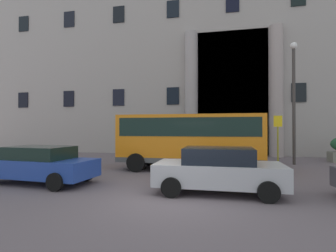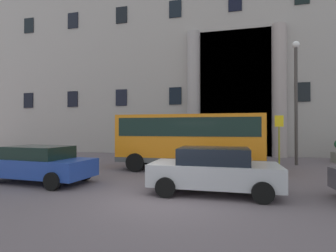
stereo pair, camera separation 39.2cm
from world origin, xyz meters
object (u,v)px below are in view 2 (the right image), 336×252
orange_minibus (189,137)px  hedge_planter_entrance_right (140,149)px  hedge_planter_far_west (182,148)px  bus_stop_sign (279,136)px  motorcycle_far_end (235,169)px  parked_estate_mid (39,164)px  parked_coupe_end (214,170)px  lamppost_plaza_centre (296,92)px

orange_minibus → hedge_planter_entrance_right: 6.65m
hedge_planter_far_west → bus_stop_sign: bearing=-27.1°
hedge_planter_far_west → motorcycle_far_end: size_ratio=1.12×
parked_estate_mid → parked_coupe_end: bearing=4.3°
hedge_planter_far_west → motorcycle_far_end: 7.58m
orange_minibus → parked_coupe_end: 4.80m
motorcycle_far_end → orange_minibus: bearing=122.5°
hedge_planter_entrance_right → parked_coupe_end: bearing=-57.5°
parked_estate_mid → lamppost_plaza_centre: bearing=38.9°
hedge_planter_entrance_right → hedge_planter_far_west: bearing=-3.8°
hedge_planter_far_west → parked_estate_mid: 9.91m
bus_stop_sign → parked_coupe_end: bus_stop_sign is taller
motorcycle_far_end → bus_stop_sign: bearing=44.1°
bus_stop_sign → motorcycle_far_end: bus_stop_sign is taller
orange_minibus → hedge_planter_far_west: orange_minibus is taller
parked_estate_mid → bus_stop_sign: bearing=36.4°
motorcycle_far_end → hedge_planter_entrance_right: bearing=119.9°
motorcycle_far_end → lamppost_plaza_centre: 7.30m
hedge_planter_far_west → parked_estate_mid: (-3.99, -9.07, -0.04)m
bus_stop_sign → motorcycle_far_end: 4.61m
motorcycle_far_end → lamppost_plaza_centre: bearing=41.9°
hedge_planter_entrance_right → lamppost_plaza_centre: 10.96m
orange_minibus → hedge_planter_entrance_right: orange_minibus is taller
orange_minibus → lamppost_plaza_centre: size_ratio=1.00×
hedge_planter_far_west → hedge_planter_entrance_right: size_ratio=1.51×
parked_coupe_end → lamppost_plaza_centre: lamppost_plaza_centre is taller
bus_stop_sign → hedge_planter_entrance_right: bearing=160.6°
orange_minibus → hedge_planter_far_west: 4.87m
orange_minibus → motorcycle_far_end: orange_minibus is taller
hedge_planter_far_west → parked_estate_mid: bearing=-113.8°
lamppost_plaza_centre → parked_coupe_end: bearing=-119.5°
orange_minibus → parked_estate_mid: orange_minibus is taller
hedge_planter_far_west → orange_minibus: bearing=-74.9°
parked_estate_mid → hedge_planter_far_west: bearing=70.8°
bus_stop_sign → motorcycle_far_end: size_ratio=1.48×
lamppost_plaza_centre → parked_estate_mid: bearing=-145.6°
hedge_planter_entrance_right → parked_coupe_end: size_ratio=0.34×
bus_stop_sign → parked_coupe_end: bearing=-116.7°
orange_minibus → bus_stop_sign: size_ratio=2.56×
hedge_planter_far_west → hedge_planter_entrance_right: (-3.20, 0.21, -0.18)m
hedge_planter_entrance_right → lamppost_plaza_centre: lamppost_plaza_centre is taller
bus_stop_sign → parked_estate_mid: (-9.81, -6.10, -1.00)m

